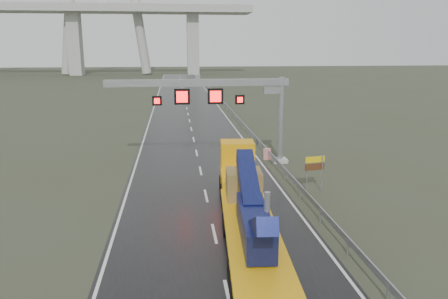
{
  "coord_description": "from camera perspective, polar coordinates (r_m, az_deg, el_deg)",
  "views": [
    {
      "loc": [
        -1.9,
        -17.28,
        9.64
      ],
      "look_at": [
        1.17,
        9.73,
        3.2
      ],
      "focal_mm": 35.0,
      "sensor_mm": 36.0,
      "label": 1
    }
  ],
  "objects": [
    {
      "name": "striped_barrier",
      "position": [
        38.2,
        5.65,
        -0.59
      ],
      "size": [
        0.6,
        0.33,
        1.0
      ],
      "primitive_type": "cube",
      "rotation": [
        0.0,
        0.0,
        0.03
      ],
      "color": "red",
      "rests_on": "ground"
    },
    {
      "name": "road",
      "position": [
        58.12,
        -4.53,
        3.74
      ],
      "size": [
        11.0,
        200.0,
        0.02
      ],
      "primitive_type": "cube",
      "color": "black",
      "rests_on": "ground"
    },
    {
      "name": "ground",
      "position": [
        19.88,
        -0.18,
        -15.68
      ],
      "size": [
        400.0,
        400.0,
        0.0
      ],
      "primitive_type": "plane",
      "color": "#363A28",
      "rests_on": "ground"
    },
    {
      "name": "guardrail",
      "position": [
        48.78,
        3.08,
        2.75
      ],
      "size": [
        0.2,
        140.0,
        1.4
      ],
      "primitive_type": null,
      "color": "gray",
      "rests_on": "ground"
    },
    {
      "name": "sign_gantry",
      "position": [
        35.73,
        0.0,
        6.85
      ],
      "size": [
        14.9,
        1.2,
        7.42
      ],
      "color": "#A6A6A1",
      "rests_on": "ground"
    },
    {
      "name": "exit_sign_pair",
      "position": [
        30.19,
        11.77,
        -2.17
      ],
      "size": [
        1.42,
        0.32,
        2.46
      ],
      "rotation": [
        0.0,
        0.0,
        0.18
      ],
      "color": "gray",
      "rests_on": "ground"
    },
    {
      "name": "heavy_haul_truck",
      "position": [
        24.27,
        2.82,
        -6.13
      ],
      "size": [
        3.65,
        17.31,
        4.04
      ],
      "rotation": [
        0.0,
        0.0,
        -0.07
      ],
      "color": "#CF9B0B",
      "rests_on": "ground"
    }
  ]
}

